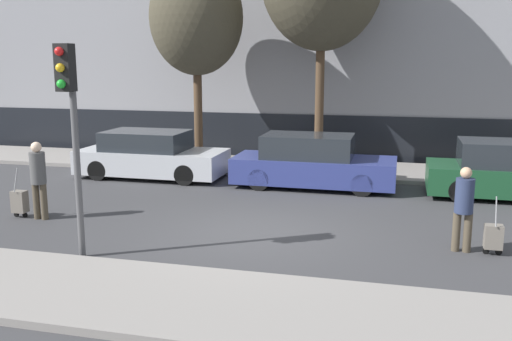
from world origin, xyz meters
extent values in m
plane|color=#38383A|center=(0.00, 0.00, 0.00)|extent=(80.00, 80.00, 0.00)
cube|color=gray|center=(0.00, -3.75, 0.06)|extent=(28.00, 2.50, 0.12)
cube|color=gray|center=(0.00, 7.00, 0.06)|extent=(28.00, 3.00, 0.12)
cube|color=gray|center=(0.00, 10.95, 4.95)|extent=(28.00, 3.50, 9.91)
cube|color=black|center=(0.00, 9.18, 0.80)|extent=(27.44, 0.06, 1.60)
cube|color=#B7BABF|center=(-4.47, 4.71, 0.49)|extent=(4.45, 1.88, 0.70)
cube|color=#23282D|center=(-4.65, 4.71, 1.13)|extent=(2.45, 1.66, 0.57)
cylinder|color=black|center=(-3.09, 3.86, 0.30)|extent=(0.60, 0.18, 0.60)
cylinder|color=black|center=(-3.09, 5.57, 0.30)|extent=(0.60, 0.18, 0.60)
cylinder|color=black|center=(-5.85, 3.86, 0.30)|extent=(0.60, 0.18, 0.60)
cylinder|color=black|center=(-5.85, 5.57, 0.30)|extent=(0.60, 0.18, 0.60)
cube|color=navy|center=(0.53, 4.56, 0.49)|extent=(4.51, 1.77, 0.70)
cube|color=#23282D|center=(0.35, 4.56, 1.16)|extent=(2.48, 1.55, 0.64)
cylinder|color=black|center=(1.93, 3.76, 0.30)|extent=(0.60, 0.18, 0.60)
cylinder|color=black|center=(1.93, 5.35, 0.30)|extent=(0.60, 0.18, 0.60)
cylinder|color=black|center=(-0.87, 3.76, 0.30)|extent=(0.60, 0.18, 0.60)
cylinder|color=black|center=(-0.87, 5.35, 0.30)|extent=(0.60, 0.18, 0.60)
cube|color=#194728|center=(5.68, 4.51, 0.49)|extent=(4.20, 1.79, 0.70)
cube|color=#23282D|center=(5.51, 4.51, 1.16)|extent=(2.31, 1.57, 0.64)
cylinder|color=black|center=(4.37, 3.71, 0.30)|extent=(0.60, 0.18, 0.60)
cylinder|color=black|center=(4.37, 5.32, 0.30)|extent=(0.60, 0.18, 0.60)
cylinder|color=#4C4233|center=(-5.05, -0.24, 0.41)|extent=(0.15, 0.15, 0.82)
cylinder|color=#4C4233|center=(-4.85, -0.24, 0.41)|extent=(0.15, 0.15, 0.82)
cylinder|color=#4C4C4C|center=(-4.95, -0.24, 1.18)|extent=(0.34, 0.34, 0.71)
sphere|color=beige|center=(-4.95, -0.24, 1.65)|extent=(0.23, 0.23, 0.23)
cube|color=slate|center=(-5.50, -0.22, 0.37)|extent=(0.32, 0.24, 0.50)
cylinder|color=black|center=(-5.61, -0.22, 0.06)|extent=(0.12, 0.03, 0.12)
cylinder|color=black|center=(-5.39, -0.22, 0.06)|extent=(0.12, 0.03, 0.12)
cylinder|color=gray|center=(-5.50, -0.30, 0.89)|extent=(0.02, 0.19, 0.53)
cylinder|color=#4C4233|center=(4.14, -0.23, 0.37)|extent=(0.15, 0.15, 0.75)
cylinder|color=#4C4233|center=(3.94, -0.21, 0.37)|extent=(0.15, 0.15, 0.75)
cylinder|color=#283351|center=(4.04, -0.22, 1.08)|extent=(0.34, 0.34, 0.65)
sphere|color=tan|center=(4.04, -0.22, 1.51)|extent=(0.21, 0.21, 0.21)
cube|color=slate|center=(4.59, -0.27, 0.34)|extent=(0.32, 0.24, 0.45)
cylinder|color=black|center=(4.48, -0.27, 0.06)|extent=(0.12, 0.03, 0.12)
cylinder|color=black|center=(4.70, -0.27, 0.06)|extent=(0.12, 0.03, 0.12)
cylinder|color=gray|center=(4.59, -0.34, 0.84)|extent=(0.02, 0.19, 0.53)
cylinder|color=#515154|center=(-2.70, -2.25, 1.91)|extent=(0.12, 0.12, 3.81)
cube|color=black|center=(-2.70, -2.43, 3.41)|extent=(0.28, 0.24, 0.80)
sphere|color=red|center=(-2.70, -2.58, 3.68)|extent=(0.15, 0.15, 0.15)
sphere|color=gold|center=(-2.70, -2.58, 3.41)|extent=(0.15, 0.15, 0.15)
sphere|color=green|center=(-2.70, -2.58, 3.15)|extent=(0.15, 0.15, 0.15)
cylinder|color=#4C3826|center=(-3.73, 6.85, 1.81)|extent=(0.28, 0.28, 3.37)
ellipsoid|color=#423D2D|center=(-3.73, 6.85, 4.88)|extent=(3.03, 3.03, 3.71)
cylinder|color=#4C3826|center=(0.28, 7.16, 2.25)|extent=(0.28, 0.28, 4.26)
camera|label=1|loc=(2.84, -11.10, 3.56)|focal=40.00mm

